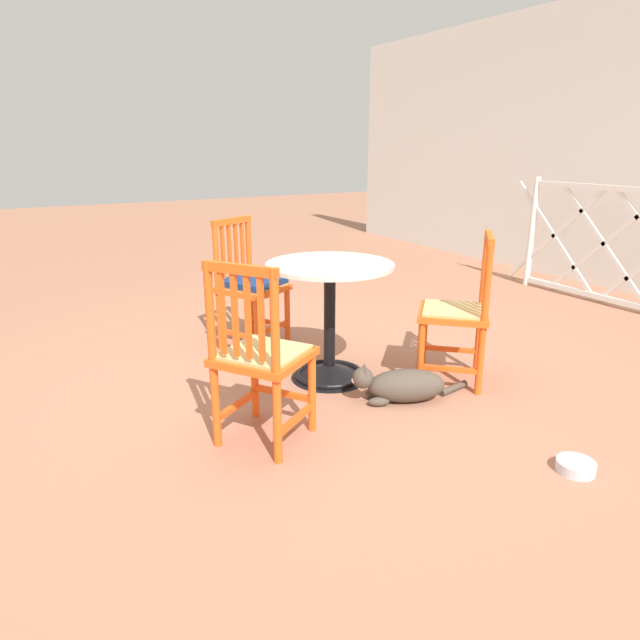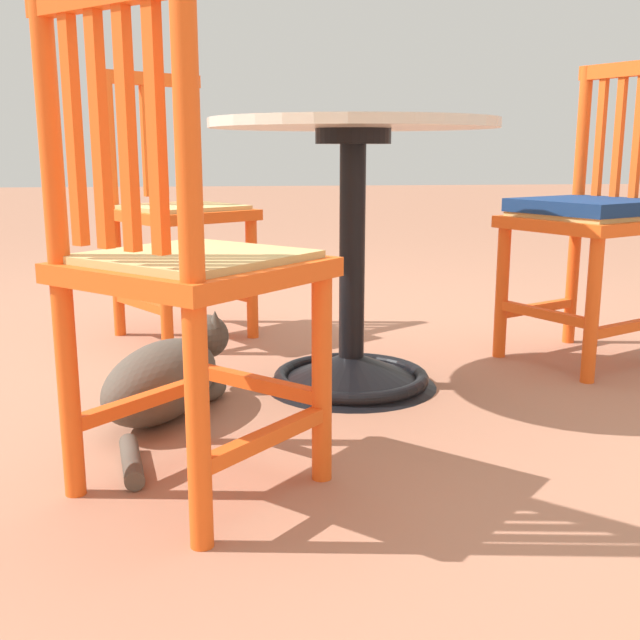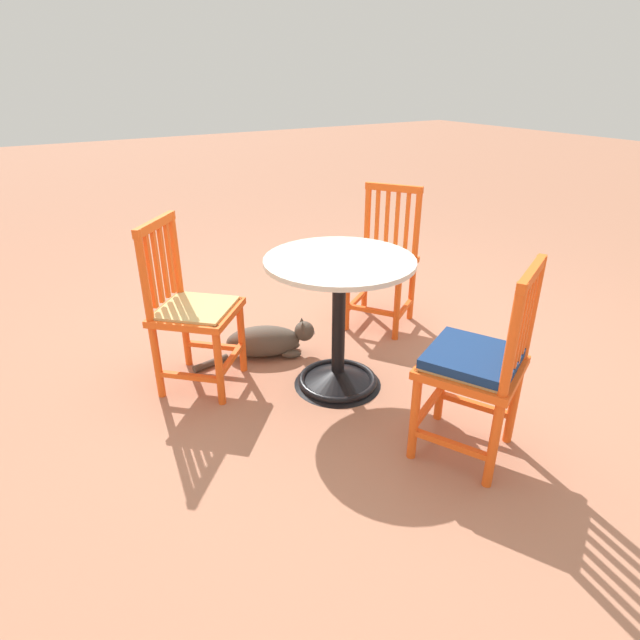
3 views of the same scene
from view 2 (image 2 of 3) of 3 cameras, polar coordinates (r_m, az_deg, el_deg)
name	(u,v)px [view 2 (image 2 of 3)]	position (r m, az deg, el deg)	size (l,w,h in m)	color
ground_plane	(298,364)	(2.40, -1.60, -3.27)	(24.00, 24.00, 0.00)	#A36B51
cafe_table	(352,286)	(2.12, 2.36, 2.51)	(0.76, 0.76, 0.73)	black
orange_chair_at_corner	(591,218)	(2.52, 19.36, 7.11)	(0.54, 0.54, 0.91)	#EA5619
orange_chair_tucked_in	(177,213)	(2.76, -10.46, 7.73)	(0.55, 0.55, 0.91)	#EA5619
orange_chair_by_planter	(183,271)	(1.44, -10.07, 3.59)	(0.57, 0.57, 0.91)	#EA5619
tabby_cat	(170,377)	(1.98, -10.98, -4.12)	(0.37, 0.73, 0.23)	#4C4238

